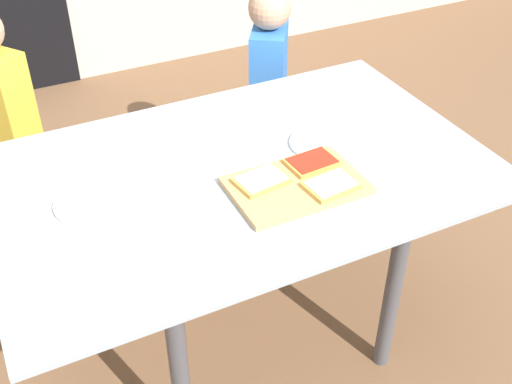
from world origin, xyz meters
TOP-DOWN VIEW (x-y plane):
  - ground_plane at (0.00, 0.00)m, footprint 16.00×16.00m
  - dining_table at (0.00, 0.00)m, footprint 1.55×0.98m
  - cutting_board at (0.11, -0.16)m, footprint 0.40×0.26m
  - pizza_slice_near_right at (0.19, -0.23)m, footprint 0.16×0.12m
  - pizza_slice_far_left at (0.02, -0.11)m, footprint 0.17×0.13m
  - pizza_slice_far_right at (0.20, -0.10)m, footprint 0.16×0.12m
  - plate_white_right at (0.31, 0.01)m, footprint 0.23×0.23m
  - plate_white_left at (-0.45, 0.03)m, footprint 0.23×0.23m
  - child_left at (-0.61, 0.85)m, footprint 0.25×0.28m
  - child_right at (0.46, 0.71)m, footprint 0.25×0.28m

SIDE VIEW (x-z plane):
  - ground_plane at x=0.00m, z-range 0.00..0.00m
  - child_right at x=0.46m, z-range 0.07..1.06m
  - child_left at x=-0.61m, z-range 0.07..1.11m
  - dining_table at x=0.00m, z-range 0.27..0.98m
  - plate_white_right at x=0.31m, z-range 0.71..0.72m
  - plate_white_left at x=-0.45m, z-range 0.71..0.72m
  - cutting_board at x=0.11m, z-range 0.71..0.73m
  - pizza_slice_near_right at x=0.19m, z-range 0.73..0.75m
  - pizza_slice_far_left at x=0.02m, z-range 0.73..0.75m
  - pizza_slice_far_right at x=0.20m, z-range 0.73..0.75m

